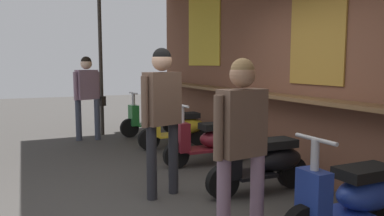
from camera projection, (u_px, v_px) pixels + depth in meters
ground_plane at (182, 205)px, 4.19m from camera, size 30.88×30.88×0.00m
market_stall_facade at (318, 42)px, 4.75m from camera, size 11.03×2.23×3.33m
scooter_green at (154, 118)px, 8.35m from camera, size 0.49×1.40×0.97m
scooter_yellow at (178, 127)px, 7.07m from camera, size 0.46×1.40×0.97m
scooter_maroon at (211, 140)px, 5.86m from camera, size 0.46×1.40×0.97m
scooter_black at (265, 161)px, 4.56m from camera, size 0.46×1.40×0.97m
scooter_blue at (355, 197)px, 3.33m from camera, size 0.46×1.40×0.97m
shopper_with_handbag at (88, 89)px, 7.70m from camera, size 0.44×0.66×1.73m
shopper_browsing at (242, 133)px, 3.13m from camera, size 0.25×0.55×1.61m
shopper_passing at (162, 105)px, 4.35m from camera, size 0.34×0.56×1.75m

